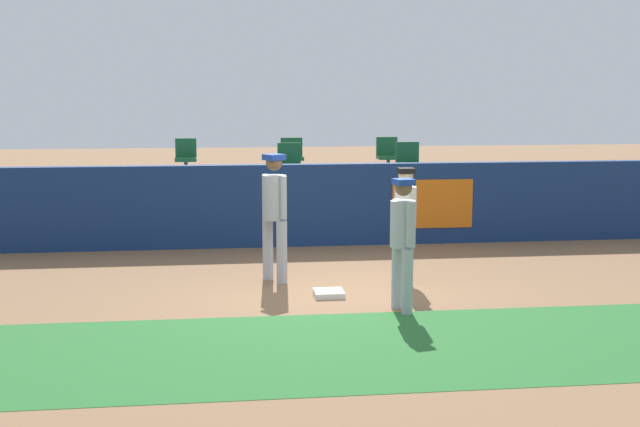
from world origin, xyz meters
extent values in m
plane|color=#846042|center=(0.00, 0.00, 0.00)|extent=(60.00, 60.00, 0.00)
cube|color=#26662B|center=(0.00, -2.37, 0.00)|extent=(18.00, 2.80, 0.01)
cube|color=white|center=(-0.03, -0.05, 0.04)|extent=(0.40, 0.40, 0.08)
cylinder|color=white|center=(1.20, 0.84, 0.41)|extent=(0.14, 0.14, 0.83)
cylinder|color=white|center=(1.19, 0.54, 0.41)|extent=(0.14, 0.14, 0.83)
cylinder|color=white|center=(1.20, 0.69, 1.12)|extent=(0.32, 0.32, 0.58)
sphere|color=beige|center=(1.20, 0.69, 1.58)|extent=(0.22, 0.22, 0.22)
cube|color=black|center=(1.20, 0.69, 1.65)|extent=(0.23, 0.23, 0.08)
cylinder|color=white|center=(1.20, 0.88, 1.14)|extent=(0.08, 0.08, 0.55)
cylinder|color=white|center=(1.19, 0.49, 1.14)|extent=(0.08, 0.08, 0.55)
ellipsoid|color=brown|center=(1.29, 0.88, 0.91)|extent=(0.12, 0.20, 0.28)
cylinder|color=#9EA3AD|center=(-0.79, 1.06, 0.46)|extent=(0.16, 0.16, 0.93)
cylinder|color=#9EA3AD|center=(-0.61, 0.78, 0.46)|extent=(0.16, 0.16, 0.93)
cylinder|color=#9EA3AD|center=(-0.70, 0.92, 1.25)|extent=(0.50, 0.50, 0.65)
sphere|color=brown|center=(-0.70, 0.92, 1.76)|extent=(0.24, 0.24, 0.24)
cube|color=#193899|center=(-0.70, 0.92, 1.84)|extent=(0.35, 0.35, 0.08)
cylinder|color=#9EA3AD|center=(-0.82, 1.11, 1.27)|extent=(0.09, 0.09, 0.61)
cylinder|color=#9EA3AD|center=(-0.58, 0.74, 1.27)|extent=(0.09, 0.09, 0.61)
cylinder|color=#9EA3AD|center=(0.76, -0.77, 0.42)|extent=(0.14, 0.14, 0.84)
cylinder|color=#9EA3AD|center=(0.83, -1.07, 0.42)|extent=(0.14, 0.14, 0.84)
cylinder|color=#9EA3AD|center=(0.80, -0.92, 1.13)|extent=(0.39, 0.39, 0.59)
sphere|color=brown|center=(0.80, -0.92, 1.59)|extent=(0.22, 0.22, 0.22)
cube|color=#193899|center=(0.80, -0.92, 1.66)|extent=(0.27, 0.27, 0.08)
cylinder|color=#9EA3AD|center=(0.75, -0.73, 1.15)|extent=(0.09, 0.09, 0.55)
cylinder|color=#9EA3AD|center=(0.84, -1.11, 1.15)|extent=(0.09, 0.09, 0.55)
cube|color=navy|center=(0.00, 3.71, 0.74)|extent=(18.00, 0.24, 1.49)
cube|color=orange|center=(2.37, 3.58, 0.74)|extent=(1.50, 0.02, 0.89)
cube|color=#59595E|center=(0.00, 6.28, 0.47)|extent=(18.00, 4.80, 0.93)
cylinder|color=#4C4C51|center=(-2.20, 6.88, 1.13)|extent=(0.08, 0.08, 0.40)
cube|color=#19592D|center=(-2.20, 6.88, 1.33)|extent=(0.45, 0.44, 0.08)
cube|color=#19592D|center=(-2.20, 7.07, 1.57)|extent=(0.45, 0.06, 0.40)
cylinder|color=#4C4C51|center=(2.28, 5.08, 1.13)|extent=(0.08, 0.08, 0.40)
cube|color=#19592D|center=(2.28, 5.08, 1.33)|extent=(0.47, 0.44, 0.08)
cube|color=#19592D|center=(2.28, 5.27, 1.57)|extent=(0.47, 0.06, 0.40)
cylinder|color=#4C4C51|center=(0.09, 6.88, 1.13)|extent=(0.08, 0.08, 0.40)
cube|color=#19592D|center=(0.09, 6.88, 1.33)|extent=(0.48, 0.44, 0.08)
cube|color=#19592D|center=(0.09, 7.07, 1.57)|extent=(0.48, 0.06, 0.40)
cylinder|color=#4C4C51|center=(2.23, 6.88, 1.13)|extent=(0.08, 0.08, 0.40)
cube|color=#19592D|center=(2.23, 6.88, 1.33)|extent=(0.47, 0.44, 0.08)
cube|color=#19592D|center=(2.23, 7.07, 1.57)|extent=(0.47, 0.06, 0.40)
cylinder|color=#4C4C51|center=(-0.11, 5.08, 1.13)|extent=(0.08, 0.08, 0.40)
cube|color=#19592D|center=(-0.11, 5.08, 1.33)|extent=(0.46, 0.44, 0.08)
cube|color=#19592D|center=(-0.11, 5.27, 1.57)|extent=(0.46, 0.06, 0.40)
camera|label=1|loc=(-1.49, -10.92, 2.79)|focal=46.12mm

